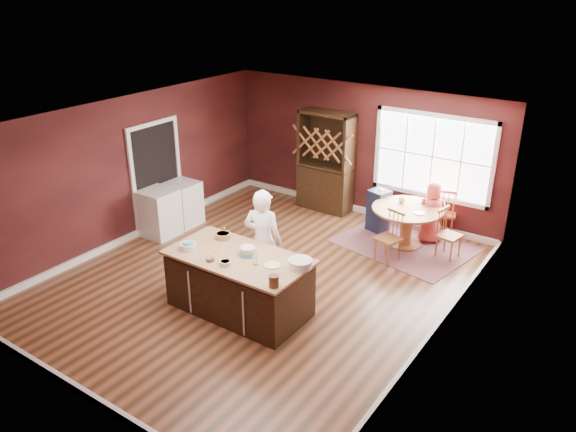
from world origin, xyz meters
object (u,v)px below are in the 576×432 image
(seated_woman, at_px, (432,212))
(hutch, at_px, (326,162))
(dining_table, at_px, (407,219))
(washer, at_px, (159,213))
(chair_east, at_px, (450,234))
(dryer, at_px, (183,203))
(baker, at_px, (263,241))
(toddler, at_px, (379,191))
(kitchen_island, at_px, (239,284))
(chair_south, at_px, (388,237))
(high_chair, at_px, (379,210))
(layer_cake, at_px, (248,251))
(chair_north, at_px, (445,211))

(seated_woman, xyz_separation_m, hutch, (-2.48, 0.25, 0.46))
(dining_table, distance_m, hutch, 2.33)
(washer, bearing_deg, seated_woman, 31.33)
(chair_east, height_order, dryer, chair_east)
(baker, xyz_separation_m, hutch, (-0.93, 3.44, 0.20))
(dining_table, distance_m, washer, 4.69)
(toddler, bearing_deg, seated_woman, 4.08)
(chair_east, xyz_separation_m, seated_woman, (-0.51, 0.44, 0.14))
(kitchen_island, distance_m, chair_east, 3.98)
(toddler, bearing_deg, dining_table, -25.02)
(dryer, bearing_deg, hutch, 49.80)
(baker, relative_size, chair_south, 1.84)
(high_chair, relative_size, washer, 0.95)
(seated_woman, bearing_deg, baker, 42.40)
(chair_south, height_order, toddler, toddler)
(kitchen_island, distance_m, baker, 0.81)
(baker, relative_size, chair_east, 1.87)
(chair_south, distance_m, high_chair, 1.29)
(toddler, relative_size, dryer, 0.29)
(dining_table, relative_size, layer_cake, 4.25)
(dining_table, relative_size, high_chair, 1.49)
(chair_north, bearing_deg, dryer, 13.80)
(chair_north, bearing_deg, toddler, 8.36)
(dining_table, bearing_deg, dryer, -158.41)
(baker, height_order, layer_cake, baker)
(layer_cake, relative_size, dryer, 0.35)
(hutch, bearing_deg, layer_cake, -74.80)
(chair_south, distance_m, toddler, 1.37)
(baker, distance_m, layer_cake, 0.62)
(hutch, bearing_deg, chair_east, -12.97)
(hutch, bearing_deg, dining_table, -17.35)
(kitchen_island, bearing_deg, chair_east, 60.12)
(chair_east, xyz_separation_m, chair_north, (-0.40, 0.86, 0.04))
(baker, distance_m, chair_east, 3.46)
(chair_east, relative_size, hutch, 0.43)
(seated_woman, distance_m, washer, 5.18)
(chair_south, bearing_deg, layer_cake, -96.64)
(high_chair, distance_m, washer, 4.26)
(seated_woman, bearing_deg, washer, 9.51)
(chair_east, bearing_deg, toddler, 87.55)
(kitchen_island, xyz_separation_m, washer, (-2.94, 1.20, 0.02))
(baker, height_order, washer, baker)
(layer_cake, bearing_deg, kitchen_island, -132.40)
(baker, distance_m, hutch, 3.57)
(seated_woman, relative_size, hutch, 0.57)
(high_chair, bearing_deg, baker, -82.35)
(dining_table, bearing_deg, layer_cake, -107.62)
(chair_south, relative_size, hutch, 0.44)
(chair_east, bearing_deg, chair_south, 142.23)
(baker, height_order, chair_north, baker)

